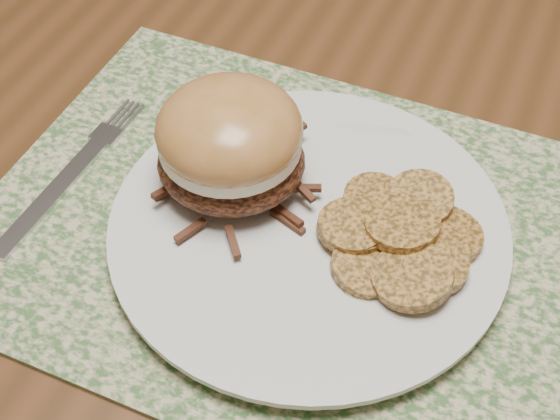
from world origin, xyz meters
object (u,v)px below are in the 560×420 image
(dining_table, at_px, (382,107))
(dinner_plate, at_px, (308,229))
(fork, at_px, (73,172))
(pork_sandwich, at_px, (230,143))

(dining_table, distance_m, dinner_plate, 0.26)
(dining_table, relative_size, fork, 8.45)
(dining_table, height_order, dinner_plate, dinner_plate)
(dining_table, xyz_separation_m, fork, (-0.17, -0.26, 0.09))
(dining_table, distance_m, pork_sandwich, 0.27)
(dining_table, height_order, fork, fork)
(dinner_plate, bearing_deg, fork, -175.71)
(dinner_plate, distance_m, pork_sandwich, 0.08)
(dining_table, bearing_deg, pork_sandwich, -101.44)
(dining_table, xyz_separation_m, pork_sandwich, (-0.05, -0.23, 0.14))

